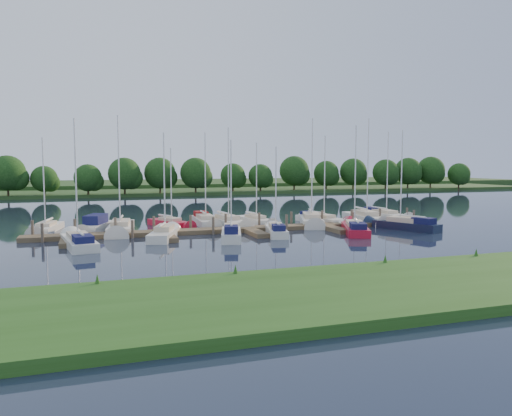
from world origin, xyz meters
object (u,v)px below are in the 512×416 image
object	(u,v)px
motorboat	(95,227)
sailboat_s_2	(231,235)
sailboat_n_0	(46,229)
sailboat_n_5	(228,223)
dock	(249,230)

from	to	relation	value
motorboat	sailboat_s_2	xyz separation A→B (m)	(11.00, -9.17, -0.04)
sailboat_n_0	sailboat_n_5	world-z (taller)	sailboat_n_5
sailboat_n_0	sailboat_n_5	distance (m)	17.53
sailboat_n_0	motorboat	xyz separation A→B (m)	(4.42, -0.84, 0.12)
dock	sailboat_n_0	distance (m)	19.24
dock	sailboat_n_5	size ratio (longest dim) A/B	3.79
sailboat_s_2	sailboat_n_5	bearing A→B (deg)	92.44
sailboat_n_5	sailboat_s_2	bearing A→B (deg)	67.57
motorboat	sailboat_n_5	bearing A→B (deg)	-161.95
dock	sailboat_s_2	xyz separation A→B (m)	(-2.81, -3.83, 0.15)
sailboat_n_5	sailboat_s_2	distance (m)	9.00
motorboat	sailboat_s_2	world-z (taller)	sailboat_s_2
dock	sailboat_n_0	bearing A→B (deg)	161.27
dock	sailboat_n_0	xyz separation A→B (m)	(-18.22, 6.18, 0.07)
sailboat_s_2	dock	bearing A→B (deg)	69.50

